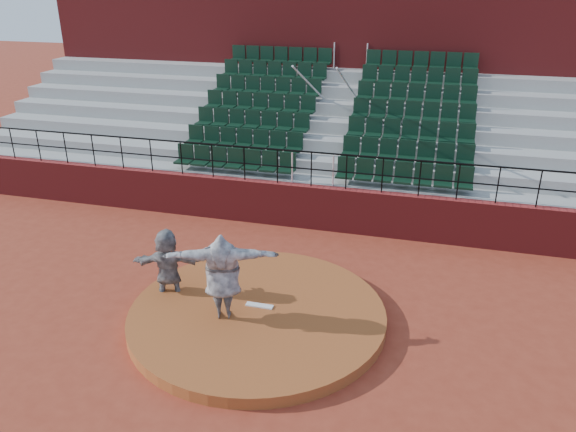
% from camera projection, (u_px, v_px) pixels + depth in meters
% --- Properties ---
extents(ground, '(90.00, 90.00, 0.00)m').
position_uv_depth(ground, '(258.00, 320.00, 12.12)').
color(ground, maroon).
rests_on(ground, ground).
extents(pitchers_mound, '(5.50, 5.50, 0.25)m').
position_uv_depth(pitchers_mound, '(257.00, 315.00, 12.07)').
color(pitchers_mound, '#9F4F23').
rests_on(pitchers_mound, ground).
extents(pitching_rubber, '(0.60, 0.15, 0.03)m').
position_uv_depth(pitching_rubber, '(259.00, 305.00, 12.15)').
color(pitching_rubber, white).
rests_on(pitching_rubber, pitchers_mound).
extents(boundary_wall, '(24.00, 0.30, 1.30)m').
position_uv_depth(boundary_wall, '(311.00, 207.00, 16.29)').
color(boundary_wall, maroon).
rests_on(boundary_wall, ground).
extents(wall_railing, '(24.04, 0.05, 1.03)m').
position_uv_depth(wall_railing, '(311.00, 161.00, 15.74)').
color(wall_railing, black).
rests_on(wall_railing, boundary_wall).
extents(seating_deck, '(24.00, 5.97, 4.63)m').
position_uv_depth(seating_deck, '(335.00, 146.00, 19.20)').
color(seating_deck, '#9C9C97').
rests_on(seating_deck, ground).
extents(press_box_facade, '(24.00, 3.00, 7.10)m').
position_uv_depth(press_box_facade, '(356.00, 67.00, 21.87)').
color(press_box_facade, maroon).
rests_on(press_box_facade, ground).
extents(pitcher, '(2.41, 1.25, 1.89)m').
position_uv_depth(pitcher, '(222.00, 276.00, 11.46)').
color(pitcher, black).
rests_on(pitcher, pitchers_mound).
extents(fielder, '(1.70, 0.97, 1.74)m').
position_uv_depth(fielder, '(168.00, 265.00, 12.54)').
color(fielder, black).
rests_on(fielder, ground).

